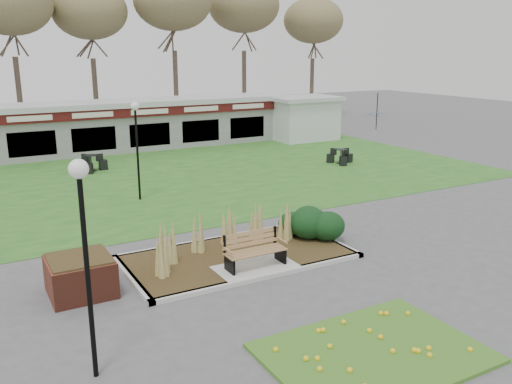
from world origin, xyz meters
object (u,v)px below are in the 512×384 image
bistro_set_c (91,166)px  service_hut (303,117)px  lamp_post_near_left (83,223)px  brick_planter (80,276)px  bistro_set_d (341,159)px  park_bench (254,249)px  patio_umbrella (376,124)px  lamp_post_mid_right (136,129)px  food_pavilion (88,127)px

bistro_set_c → service_hut: bearing=12.2°
service_hut → bistro_set_c: bearing=-167.8°
service_hut → lamp_post_near_left: (-18.41, -20.66, 1.50)m
brick_planter → bistro_set_d: 17.85m
brick_planter → lamp_post_near_left: (-0.51, -3.66, 2.47)m
brick_planter → service_hut: bearing=43.5°
park_bench → patio_umbrella: bearing=39.8°
service_hut → bistro_set_d: service_hut is taller
lamp_post_near_left → lamp_post_mid_right: 12.13m
service_hut → lamp_post_near_left: bearing=-131.7°
food_pavilion → lamp_post_mid_right: size_ratio=6.37×
patio_umbrella → service_hut: bearing=115.1°
park_bench → patio_umbrella: size_ratio=0.77×
park_bench → food_pavilion: 19.73m
lamp_post_near_left → bistro_set_c: 18.15m
brick_planter → service_hut: size_ratio=0.34×
brick_planter → bistro_set_c: brick_planter is taller
brick_planter → food_pavilion: (4.40, 18.96, 1.00)m
food_pavilion → lamp_post_near_left: bearing=-102.3°
bistro_set_d → patio_umbrella: 5.83m
lamp_post_near_left → food_pavilion: bearing=77.7°
bistro_set_c → patio_umbrella: 16.82m
lamp_post_near_left → bistro_set_c: (3.89, 17.53, -2.67)m
lamp_post_mid_right → food_pavilion: bearing=87.3°
park_bench → patio_umbrella: (15.69, 13.07, 0.81)m
food_pavilion → bistro_set_c: (-1.02, -5.10, -1.19)m
bistro_set_c → bistro_set_d: 12.62m
park_bench → bistro_set_c: bearing=94.0°
lamp_post_mid_right → lamp_post_near_left: bearing=-111.1°
park_bench → food_pavilion: (0.00, 19.71, 0.89)m
park_bench → bistro_set_d: (10.78, 10.14, -0.32)m
lamp_post_near_left → patio_umbrella: 26.12m
service_hut → bistro_set_c: size_ratio=2.96×
food_pavilion → lamp_post_near_left: (-4.91, -22.63, 1.47)m
bistro_set_d → patio_umbrella: size_ratio=0.64×
brick_planter → food_pavilion: size_ratio=0.06×
brick_planter → lamp_post_mid_right: bearing=63.2°
patio_umbrella → park_bench: bearing=-140.2°
park_bench → lamp_post_mid_right: size_ratio=0.44×
food_pavilion → patio_umbrella: size_ratio=11.18×
bistro_set_c → bistro_set_d: bearing=-20.8°
lamp_post_mid_right → bistro_set_d: bearing=8.8°
food_pavilion → park_bench: bearing=-90.0°
food_pavilion → lamp_post_near_left: size_ratio=6.08×
park_bench → lamp_post_near_left: 6.18m
food_pavilion → bistro_set_d: food_pavilion is taller
bistro_set_c → patio_umbrella: patio_umbrella is taller
service_hut → patio_umbrella: service_hut is taller
lamp_post_near_left → bistro_set_d: bearing=39.8°
park_bench → food_pavilion: food_pavilion is taller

